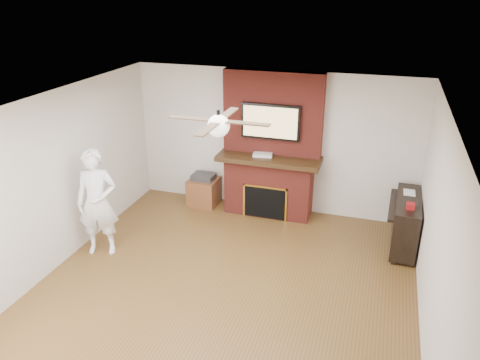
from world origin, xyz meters
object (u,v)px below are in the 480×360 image
(fireplace, at_px, (270,159))
(piano, at_px, (406,221))
(person, at_px, (97,202))
(side_table, at_px, (204,190))

(fireplace, relative_size, piano, 1.99)
(fireplace, height_order, person, fireplace)
(person, xyz_separation_m, side_table, (0.87, 2.02, -0.56))
(person, height_order, side_table, person)
(side_table, bearing_deg, piano, -6.75)
(fireplace, distance_m, person, 2.97)
(person, bearing_deg, fireplace, 26.24)
(piano, bearing_deg, person, -158.70)
(fireplace, xyz_separation_m, side_table, (-1.23, -0.07, -0.72))
(fireplace, xyz_separation_m, piano, (2.30, -0.55, -0.56))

